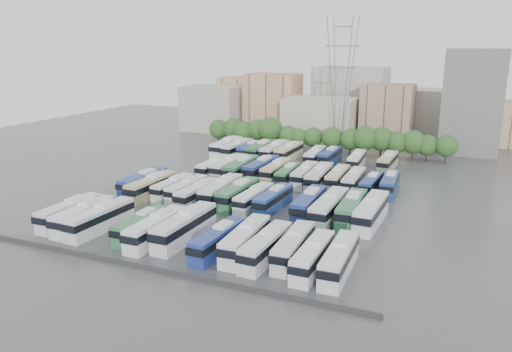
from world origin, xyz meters
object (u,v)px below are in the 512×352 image
at_px(bus_r0_s9, 246,240).
at_px(bus_r3_s12, 388,162).
at_px(bus_r3_s2, 250,150).
at_px(bus_r3_s10, 357,160).
at_px(bus_r3_s8, 330,156).
at_px(bus_r0_s11, 294,246).
at_px(bus_r1_s13, 371,211).
at_px(bus_r0_s10, 266,246).
at_px(bus_r3_s5, 289,152).
at_px(bus_r0_s8, 218,240).
at_px(bus_r1_s11, 329,207).
at_px(bus_r2_s12, 371,184).
at_px(bus_r1_s8, 273,199).
at_px(bus_r1_s4, 198,193).
at_px(bus_r1_s7, 254,198).
at_px(bus_r1_s3, 187,189).
at_px(bus_r2_s10, 338,178).
at_px(bus_r1_s5, 221,191).
at_px(bus_r0_s13, 339,259).
at_px(bus_r2_s2, 214,167).
at_px(bus_r1_s1, 151,186).
at_px(bus_r1_s6, 238,194).
at_px(bus_r0_s0, 70,212).
at_px(bus_r0_s6, 185,226).
at_px(bus_r2_s8, 304,175).
at_px(electricity_pylon, 341,77).
at_px(bus_r2_s5, 261,168).
at_px(bus_r3_s4, 275,151).
at_px(bus_r0_s2, 100,218).
at_px(bus_r3_s3, 261,150).
at_px(bus_r2_s3, 229,167).
at_px(bus_r2_s13, 390,184).
at_px(bus_r0_s12, 313,256).
at_px(bus_r2_s11, 354,180).
at_px(apartment_tower, 472,101).
at_px(bus_r0_s5, 156,228).
at_px(bus_r3_s0, 227,147).
at_px(bus_r3_s1, 237,148).
at_px(bus_r3_s7, 315,156).
at_px(bus_r0_s4, 141,225).
at_px(bus_r1_s2, 173,187).
at_px(bus_r0_s1, 84,216).

distance_m(bus_r0_s9, bus_r3_s12, 54.80).
distance_m(bus_r3_s2, bus_r3_s10, 26.36).
bearing_deg(bus_r3_s8, bus_r3_s12, 1.46).
bearing_deg(bus_r0_s11, bus_r1_s13, 66.12).
distance_m(bus_r0_s9, bus_r0_s10, 3.37).
xyz_separation_m(bus_r0_s10, bus_r3_s5, (-16.68, 54.81, 0.13)).
distance_m(bus_r0_s8, bus_r1_s11, 20.95).
bearing_deg(bus_r2_s12, bus_r1_s8, -126.20).
xyz_separation_m(bus_r1_s8, bus_r3_s12, (13.17, 35.47, 0.05)).
bearing_deg(bus_r1_s4, bus_r1_s7, 11.79).
xyz_separation_m(bus_r1_s3, bus_r2_s10, (23.09, 18.11, 0.09)).
bearing_deg(bus_r1_s4, bus_r1_s5, 37.56).
relative_size(bus_r1_s8, bus_r3_s10, 0.99).
height_order(bus_r0_s13, bus_r2_s2, bus_r0_s13).
distance_m(bus_r1_s1, bus_r2_s10, 35.68).
height_order(bus_r1_s1, bus_r1_s6, bus_r1_s1).
distance_m(bus_r0_s0, bus_r0_s6, 20.04).
xyz_separation_m(bus_r2_s8, bus_r3_s10, (6.70, 17.06, -0.06)).
distance_m(bus_r1_s3, bus_r3_s8, 39.55).
bearing_deg(bus_r0_s10, electricity_pylon, 99.01).
bearing_deg(bus_r2_s5, bus_r3_s4, 103.69).
distance_m(bus_r0_s2, bus_r3_s12, 64.21).
height_order(bus_r1_s1, bus_r3_s3, bus_r3_s3).
height_order(bus_r2_s3, bus_r2_s13, bus_r2_s3).
distance_m(bus_r2_s8, bus_r2_s13, 16.68).
distance_m(bus_r0_s12, bus_r2_s11, 36.88).
xyz_separation_m(apartment_tower, bus_r0_s10, (-22.41, -82.26, -11.13)).
bearing_deg(bus_r3_s12, bus_r0_s5, -110.92).
xyz_separation_m(bus_r1_s8, bus_r3_s0, (-26.55, 35.25, 0.28)).
distance_m(bus_r1_s5, bus_r2_s2, 18.81).
height_order(apartment_tower, bus_r3_s1, apartment_tower).
relative_size(bus_r0_s10, bus_r3_s7, 1.01).
bearing_deg(bus_r3_s8, bus_r0_s10, -81.24).
relative_size(bus_r0_s13, bus_r2_s3, 0.94).
bearing_deg(bus_r3_s4, bus_r0_s5, -86.17).
distance_m(bus_r2_s2, bus_r2_s10, 26.42).
bearing_deg(bus_r1_s4, bus_r0_s2, -108.94).
bearing_deg(bus_r0_s13, bus_r2_s2, 133.87).
distance_m(bus_r1_s5, bus_r3_s5, 35.43).
relative_size(bus_r0_s0, bus_r0_s4, 1.08).
height_order(bus_r1_s2, bus_r2_s10, bus_r2_s10).
relative_size(bus_r1_s13, bus_r2_s5, 1.02).
bearing_deg(bus_r0_s5, bus_r0_s1, 178.74).
xyz_separation_m(bus_r1_s2, bus_r3_s7, (16.57, 34.66, 0.16)).
distance_m(bus_r0_s6, bus_r0_s11, 16.30).
xyz_separation_m(bus_r0_s5, bus_r0_s9, (13.32, 1.17, 0.01)).
height_order(bus_r0_s0, bus_r1_s5, bus_r1_s5).
height_order(bus_r1_s13, bus_r3_s8, bus_r1_s13).
bearing_deg(bus_r3_s0, bus_r2_s10, -27.87).
xyz_separation_m(bus_r2_s13, bus_r3_s8, (-16.45, 18.05, 0.02)).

